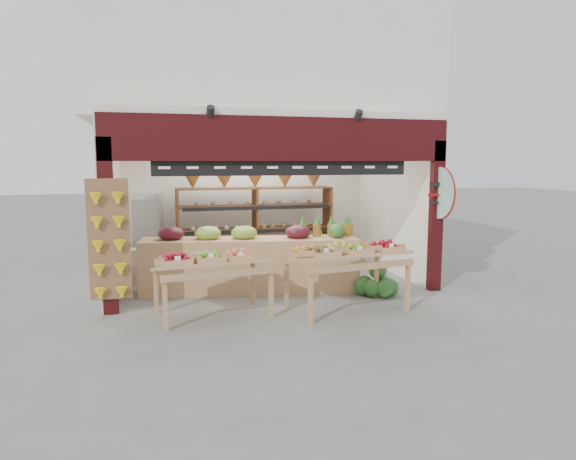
# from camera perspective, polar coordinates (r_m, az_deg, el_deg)

# --- Properties ---
(ground) EXTENTS (60.00, 60.00, 0.00)m
(ground) POSITION_cam_1_polar(r_m,az_deg,el_deg) (9.58, -1.87, -6.23)
(ground) COLOR slate
(ground) RESTS_ON ground
(shop_structure) EXTENTS (6.36, 5.12, 5.40)m
(shop_structure) POSITION_cam_1_polar(r_m,az_deg,el_deg) (11.00, -4.00, 16.11)
(shop_structure) COLOR white
(shop_structure) RESTS_ON ground
(banana_board) EXTENTS (0.60, 0.15, 1.80)m
(banana_board) POSITION_cam_1_polar(r_m,az_deg,el_deg) (7.99, -19.27, -1.29)
(banana_board) COLOR brown
(banana_board) RESTS_ON ground
(gift_sign) EXTENTS (0.04, 0.93, 0.92)m
(gift_sign) POSITION_cam_1_polar(r_m,az_deg,el_deg) (9.32, 16.51, 3.96)
(gift_sign) COLOR #AAD6C0
(gift_sign) RESTS_ON ground
(back_shelving) EXTENTS (3.31, 0.54, 2.02)m
(back_shelving) POSITION_cam_1_polar(r_m,az_deg,el_deg) (10.96, -3.65, 2.04)
(back_shelving) COLOR brown
(back_shelving) RESTS_ON ground
(refrigerator) EXTENTS (0.73, 0.73, 1.64)m
(refrigerator) POSITION_cam_1_polar(r_m,az_deg,el_deg) (11.03, -15.45, -0.33)
(refrigerator) COLOR silver
(refrigerator) RESTS_ON ground
(cardboard_stack) EXTENTS (1.06, 0.77, 0.66)m
(cardboard_stack) POSITION_cam_1_polar(r_m,az_deg,el_deg) (10.09, -14.97, -4.37)
(cardboard_stack) COLOR beige
(cardboard_stack) RESTS_ON ground
(mid_counter) EXTENTS (3.87, 1.39, 1.18)m
(mid_counter) POSITION_cam_1_polar(r_m,az_deg,el_deg) (9.13, -4.26, -3.61)
(mid_counter) COLOR tan
(mid_counter) RESTS_ON ground
(display_table_left) EXTENTS (1.77, 1.14, 1.05)m
(display_table_left) POSITION_cam_1_polar(r_m,az_deg,el_deg) (7.66, -9.28, -3.57)
(display_table_left) COLOR tan
(display_table_left) RESTS_ON ground
(display_table_right) EXTENTS (1.89, 1.21, 1.11)m
(display_table_right) POSITION_cam_1_polar(r_m,az_deg,el_deg) (7.95, 6.57, -2.65)
(display_table_right) COLOR tan
(display_table_right) RESTS_ON ground
(watermelon_pile) EXTENTS (0.74, 0.74, 0.58)m
(watermelon_pile) POSITION_cam_1_polar(r_m,az_deg,el_deg) (9.05, 9.77, -5.93)
(watermelon_pile) COLOR #1D4C19
(watermelon_pile) RESTS_ON ground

